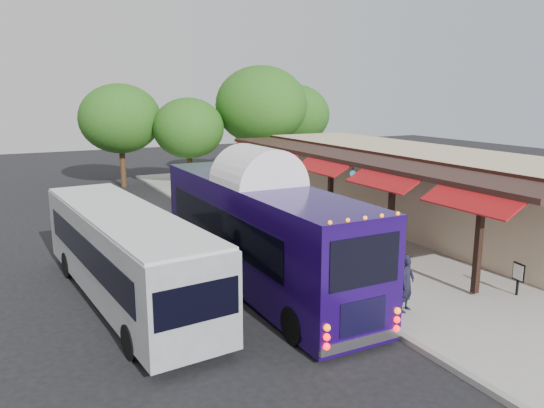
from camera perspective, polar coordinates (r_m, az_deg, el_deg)
ground at (r=18.09m, az=3.05°, el=-8.00°), size 90.00×90.00×0.00m
sidewalk at (r=23.89m, az=8.66°, el=-2.95°), size 10.00×40.00×0.15m
curb at (r=21.47m, az=-2.20°, el=-4.54°), size 0.20×40.00×0.16m
station_shelter at (r=25.60m, az=14.96°, el=1.84°), size 8.15×20.00×3.60m
coach_bus at (r=17.06m, az=-1.48°, el=-2.44°), size 2.47×11.28×3.59m
city_bus at (r=16.38m, az=-15.59°, el=-4.96°), size 3.23×10.46×2.76m
ped_a at (r=15.35m, az=14.26°, el=-8.23°), size 0.71×0.61×1.64m
ped_b at (r=25.84m, az=-1.92°, el=0.60°), size 1.06×0.92×1.86m
ped_c at (r=20.93m, az=0.23°, el=-2.54°), size 0.98×0.63×1.55m
ped_d at (r=30.65m, az=-3.65°, el=2.33°), size 1.33×1.11×1.79m
sign_board at (r=17.65m, az=24.99°, el=-6.80°), size 0.11×0.46×1.01m
tree_left at (r=34.62m, az=-8.96°, el=8.04°), size 4.55×4.55×5.82m
tree_mid at (r=36.18m, az=-1.17°, el=10.56°), size 6.18×6.18×7.91m
tree_right at (r=39.90m, az=2.40°, el=9.55°), size 5.25×5.25×6.72m
tree_far at (r=35.86m, az=-16.03°, el=8.81°), size 5.24×5.24×6.71m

